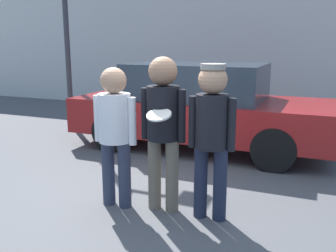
% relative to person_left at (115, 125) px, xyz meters
% --- Properties ---
extents(ground_plane, '(56.00, 56.00, 0.00)m').
position_rel_person_left_xyz_m(ground_plane, '(0.43, 0.19, -0.99)').
color(ground_plane, '#4C4C4F').
extents(storefront_building, '(24.00, 0.22, 4.37)m').
position_rel_person_left_xyz_m(storefront_building, '(0.43, 6.75, 1.23)').
color(storefront_building, silver).
rests_on(storefront_building, ground).
extents(person_left, '(0.54, 0.37, 1.65)m').
position_rel_person_left_xyz_m(person_left, '(0.00, 0.00, 0.00)').
color(person_left, '#2D3347').
rests_on(person_left, ground).
extents(person_middle_with_frisbee, '(0.53, 0.57, 1.77)m').
position_rel_person_left_xyz_m(person_middle_with_frisbee, '(0.56, 0.10, 0.09)').
color(person_middle_with_frisbee, '#665B4C').
rests_on(person_middle_with_frisbee, ground).
extents(person_right, '(0.52, 0.35, 1.71)m').
position_rel_person_left_xyz_m(person_right, '(1.12, 0.10, 0.04)').
color(person_right, '#1E2338').
rests_on(person_right, ground).
extents(parked_car_near, '(4.58, 1.88, 1.55)m').
position_rel_person_left_xyz_m(parked_car_near, '(0.12, 2.81, -0.21)').
color(parked_car_near, maroon).
rests_on(parked_car_near, ground).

